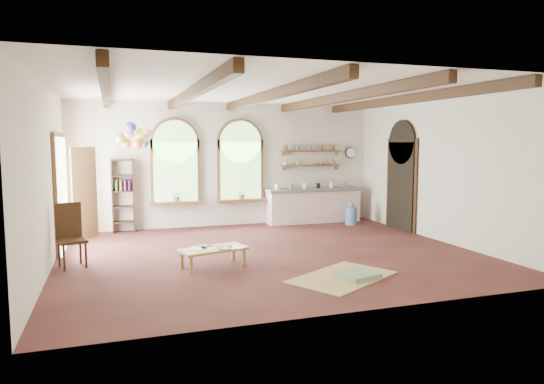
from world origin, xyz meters
name	(u,v)px	position (x,y,z in m)	size (l,w,h in m)	color
floor	(270,253)	(0.00, 0.00, 0.00)	(8.00, 8.00, 0.00)	#572723
ceiling_beams	(270,95)	(0.00, 0.00, 3.10)	(6.20, 6.80, 0.18)	#3A2212
window_left	(176,165)	(-1.40, 3.43, 1.63)	(1.30, 0.28, 2.20)	brown
window_right	(241,164)	(0.30, 3.43, 1.63)	(1.30, 0.28, 2.20)	brown
left_doorway	(61,194)	(-3.95, 1.80, 1.15)	(0.10, 1.90, 2.50)	brown
right_doorway	(401,186)	(3.95, 1.50, 1.10)	(0.10, 1.30, 2.40)	black
kitchen_counter	(313,205)	(2.30, 3.20, 0.48)	(2.68, 0.62, 0.94)	#F6D1D5
wall_shelf_lower	(311,166)	(2.30, 3.38, 1.55)	(1.70, 0.24, 0.04)	brown
wall_shelf_upper	(311,151)	(2.30, 3.38, 1.95)	(1.70, 0.24, 0.04)	brown
wall_clock	(351,153)	(3.55, 3.45, 1.90)	(0.32, 0.32, 0.04)	black
bookshelf	(123,196)	(-2.70, 3.32, 0.90)	(0.53, 0.32, 1.80)	#3A2212
coffee_table	(213,250)	(-1.28, -0.65, 0.30)	(1.29, 0.84, 0.34)	#A5814C
side_chair	(72,249)	(-3.66, 0.13, 0.33)	(0.56, 0.56, 1.14)	#3A2212
floor_mat	(342,277)	(0.59, -2.00, 0.01)	(1.76, 1.09, 0.02)	tan
floor_cushion	(357,275)	(0.80, -2.11, 0.05)	(0.57, 0.57, 0.10)	gray
water_jug_a	(351,215)	(3.10, 2.50, 0.26)	(0.31, 0.31, 0.60)	#5585B6
water_jug_b	(346,211)	(3.30, 3.20, 0.25)	(0.30, 0.30, 0.59)	#5585B6
balloon_cluster	(136,136)	(-2.41, 2.28, 2.33)	(0.80, 0.88, 1.15)	white
table_book	(201,246)	(-1.46, -0.49, 0.35)	(0.16, 0.23, 0.02)	olive
tablet	(224,248)	(-1.10, -0.74, 0.35)	(0.19, 0.28, 0.01)	black
potted_plant_left	(177,196)	(-1.40, 3.32, 0.85)	(0.27, 0.23, 0.30)	#598C4C
potted_plant_right	(242,193)	(0.30, 3.32, 0.85)	(0.27, 0.23, 0.30)	#598C4C
shelf_cup_a	(286,164)	(1.55, 3.38, 1.62)	(0.12, 0.10, 0.10)	white
shelf_cup_b	(298,163)	(1.90, 3.38, 1.62)	(0.10, 0.10, 0.09)	beige
shelf_bowl_a	(309,164)	(2.25, 3.38, 1.60)	(0.22, 0.22, 0.05)	beige
shelf_bowl_b	(321,164)	(2.60, 3.38, 1.60)	(0.20, 0.20, 0.06)	#8C664C
shelf_vase	(332,161)	(2.95, 3.38, 1.67)	(0.18, 0.18, 0.19)	slate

